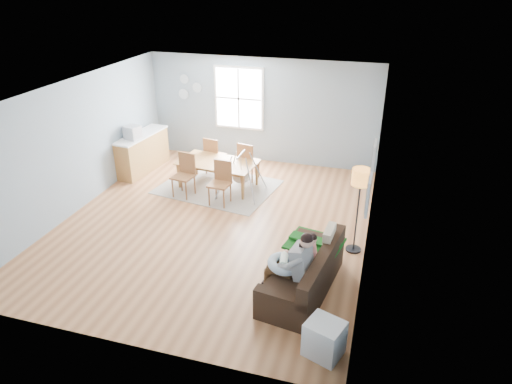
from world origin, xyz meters
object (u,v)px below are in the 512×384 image
(floor_lamp, at_px, (361,184))
(monitor, at_px, (132,132))
(chair_sw, at_px, (185,172))
(storage_cube, at_px, (324,338))
(sofa, at_px, (305,276))
(father, at_px, (293,263))
(toddler, at_px, (306,249))
(chair_ne, at_px, (247,159))
(dining_table, at_px, (218,175))
(chair_nw, at_px, (213,154))
(counter, at_px, (143,152))
(baby_swing, at_px, (241,177))
(chair_se, at_px, (221,179))

(floor_lamp, height_order, monitor, floor_lamp)
(chair_sw, bearing_deg, storage_cube, -46.42)
(sofa, relative_size, monitor, 5.10)
(father, height_order, chair_sw, father)
(storage_cube, height_order, monitor, monitor)
(toddler, relative_size, floor_lamp, 0.47)
(chair_ne, bearing_deg, chair_sw, -135.06)
(dining_table, relative_size, chair_nw, 1.88)
(chair_nw, relative_size, counter, 0.54)
(father, distance_m, chair_ne, 4.49)
(monitor, bearing_deg, baby_swing, -6.30)
(sofa, distance_m, father, 0.49)
(toddler, xyz_separation_m, dining_table, (-2.65, 3.03, -0.34))
(floor_lamp, height_order, chair_sw, floor_lamp)
(father, height_order, monitor, monitor)
(father, distance_m, baby_swing, 3.78)
(floor_lamp, distance_m, baby_swing, 3.26)
(sofa, xyz_separation_m, chair_se, (-2.34, 2.52, 0.27))
(chair_nw, bearing_deg, father, -55.33)
(father, height_order, chair_se, father)
(father, bearing_deg, monitor, 142.73)
(chair_sw, xyz_separation_m, counter, (-1.61, 0.99, -0.07))
(toddler, distance_m, chair_se, 3.27)
(chair_sw, bearing_deg, dining_table, 44.83)
(storage_cube, xyz_separation_m, counter, (-5.34, 4.91, 0.23))
(father, height_order, counter, father)
(floor_lamp, relative_size, chair_sw, 1.65)
(dining_table, bearing_deg, floor_lamp, -22.59)
(toddler, distance_m, chair_nw, 4.80)
(father, relative_size, floor_lamp, 0.77)
(chair_ne, bearing_deg, monitor, -170.85)
(chair_sw, distance_m, chair_se, 0.92)
(toddler, bearing_deg, chair_se, 134.53)
(monitor, bearing_deg, chair_sw, -22.28)
(floor_lamp, xyz_separation_m, chair_ne, (-2.77, 2.38, -0.78))
(chair_se, height_order, monitor, monitor)
(counter, bearing_deg, storage_cube, -42.60)
(sofa, xyz_separation_m, baby_swing, (-2.04, 3.02, 0.16))
(father, xyz_separation_m, chair_nw, (-2.89, 4.18, -0.11))
(counter, bearing_deg, chair_se, -24.27)
(floor_lamp, height_order, chair_se, floor_lamp)
(chair_ne, bearing_deg, chair_nw, 170.97)
(dining_table, bearing_deg, sofa, -44.03)
(chair_se, bearing_deg, floor_lamp, -20.69)
(chair_nw, relative_size, monitor, 2.40)
(floor_lamp, distance_m, chair_ne, 3.74)
(storage_cube, bearing_deg, sofa, 111.04)
(father, bearing_deg, chair_ne, 116.04)
(father, bearing_deg, counter, 140.20)
(floor_lamp, xyz_separation_m, chair_nw, (-3.69, 2.53, -0.79))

